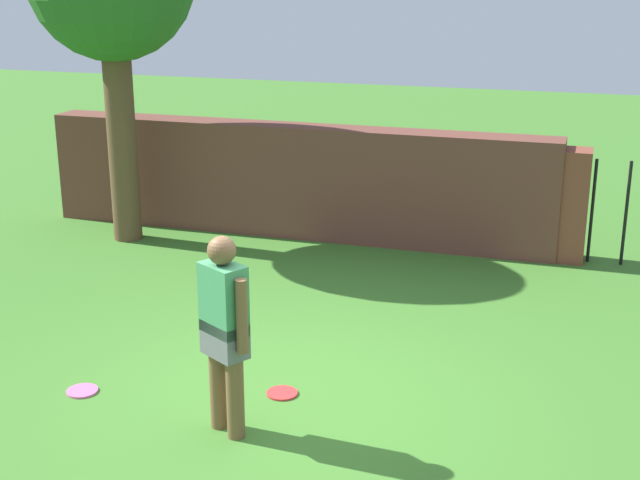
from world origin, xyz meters
TOP-DOWN VIEW (x-y plane):
  - ground_plane at (0.00, 0.00)m, footprint 40.00×40.00m
  - brick_wall at (-1.50, 4.56)m, footprint 6.97×0.50m
  - person at (-0.27, -0.63)m, footprint 0.48×0.37m
  - frisbee_pink at (-1.74, -0.40)m, footprint 0.27×0.27m
  - frisbee_red at (-0.07, 0.09)m, footprint 0.27×0.27m

SIDE VIEW (x-z plane):
  - ground_plane at x=0.00m, z-range 0.00..0.00m
  - frisbee_pink at x=-1.74m, z-range 0.00..0.02m
  - frisbee_red at x=-0.07m, z-range 0.00..0.02m
  - brick_wall at x=-1.50m, z-range 0.00..1.51m
  - person at x=-0.27m, z-range 0.09..1.71m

